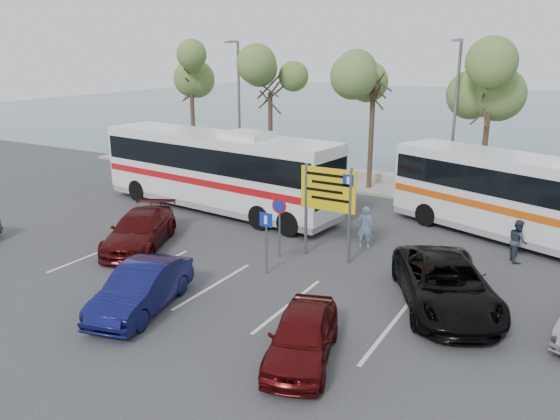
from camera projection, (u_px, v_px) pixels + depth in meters
The scene contains 22 objects.
ground at pixel (259, 282), 18.60m from camera, with size 120.00×120.00×0.00m, color #333335.
kerb_strip at pixel (394, 192), 30.19m from camera, with size 44.00×2.40×0.15m, color gray.
seawall at pixel (406, 181), 31.79m from camera, with size 48.00×0.80×0.60m, color #A59884.
sea at pixel (515, 113), 68.37m from camera, with size 140.00×140.00×0.00m, color #455C6E.
tree_far_left at pixel (191, 71), 35.18m from camera, with size 3.20×3.20×7.60m.
tree_left at pixel (270, 78), 32.38m from camera, with size 3.20×3.20×7.20m.
tree_mid at pixel (374, 69), 29.06m from camera, with size 3.20×3.20×8.00m.
tree_right at pixel (492, 81), 26.30m from camera, with size 3.20×3.20×7.40m.
street_lamp_left at pixel (238, 101), 33.34m from camera, with size 0.45×1.15×8.01m.
street_lamp_right at pixel (455, 113), 27.07m from camera, with size 0.45×1.15×8.01m.
direction_sign at pixel (328, 197), 20.08m from camera, with size 2.20×0.12×3.60m.
sign_no_stop at pixel (279, 218), 20.43m from camera, with size 0.60×0.08×2.35m.
sign_parking at pixel (266, 234), 18.94m from camera, with size 0.50×0.07×2.25m.
lane_markings at pixel (215, 286), 18.32m from camera, with size 12.02×4.20×0.01m, color silver, non-canonical shape.
coach_bus_left at pixel (217, 173), 26.60m from camera, with size 13.12×4.07×4.02m.
coach_bus_right at pixel (535, 204), 21.71m from camera, with size 12.17×6.64×3.75m.
car_blue at pixel (141, 288), 16.47m from camera, with size 1.48×4.26×1.40m, color #0F1146.
car_maroon at pixel (140, 230), 21.77m from camera, with size 1.98×4.86×1.41m, color #430B0C.
car_red at pixel (302, 336), 13.83m from camera, with size 1.56×3.87×1.32m, color #4D0B0C.
suv_black at pixel (445, 284), 16.62m from camera, with size 2.56×5.54×1.54m, color black.
pedestrian_near at pixel (365, 227), 21.63m from camera, with size 0.63×0.41×1.73m, color #94ABD8.
pedestrian_far at pixel (518, 241), 20.26m from camera, with size 0.79×0.61×1.62m, color #2E3546.
Camera 1 is at (9.23, -14.47, 7.62)m, focal length 35.00 mm.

